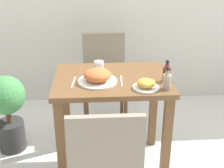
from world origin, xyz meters
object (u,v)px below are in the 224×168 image
Objects in this scene: food_plate at (97,76)px; side_plate at (146,84)px; chair_far at (104,76)px; drink_cup at (99,66)px; sauce_bottle at (167,73)px; potted_plant_left at (7,107)px; condiment_bottle at (167,81)px; chair_near at (105,165)px.

side_plate is (0.32, -0.12, -0.01)m from food_plate.
drink_cup is (-0.06, -0.50, 0.30)m from chair_far.
sauce_bottle reaches higher than potted_plant_left.
side_plate is 0.26× the size of potted_plant_left.
chair_far reaches higher than side_plate.
condiment_bottle is at bearing -39.58° from drink_cup.
condiment_bottle is at bearing -66.01° from chair_far.
chair_far is at bearing 24.94° from potted_plant_left.
food_plate is 0.35m from side_plate.
sauce_bottle is at bearing -129.20° from chair_near.
potted_plant_left is at bearing 171.71° from drink_cup.
side_plate reaches higher than potted_plant_left.
food_plate is at bearing 162.45° from condiment_bottle.
chair_near is 0.61m from side_plate.
drink_cup is (-0.31, 0.35, 0.01)m from side_plate.
food_plate is at bearing 178.02° from sauce_bottle.
sauce_bottle reaches higher than side_plate.
drink_cup is 0.52m from sauce_bottle.
sauce_bottle is (0.16, 0.11, 0.03)m from side_plate.
drink_cup reaches higher than potted_plant_left.
food_plate is 1.73× the size of sauce_bottle.
potted_plant_left is at bearing -49.25° from chair_near.
chair_far reaches higher than food_plate.
condiment_bottle is at bearing -17.55° from food_plate.
food_plate is 0.22m from drink_cup.
condiment_bottle is (0.44, -0.36, 0.02)m from drink_cup.
chair_far is at bearing 84.10° from food_plate.
sauce_bottle is at bearing -15.77° from potted_plant_left.
sauce_bottle is 0.23× the size of potted_plant_left.
chair_near is at bearing -134.91° from condiment_bottle.
chair_near is 1.00× the size of chair_far.
sauce_bottle and condiment_bottle have the same top height.
side_plate is 0.14m from condiment_bottle.
chair_far is 0.92m from potted_plant_left.
chair_near is at bearing -89.03° from drink_cup.
sauce_bottle is 1.00× the size of condiment_bottle.
potted_plant_left is (-0.83, -0.38, -0.10)m from chair_far.
side_plate is 1.12× the size of sauce_bottle.
chair_near is at bearing -129.20° from sauce_bottle.
chair_near is 5.58× the size of condiment_bottle.
potted_plant_left is at bearing 164.23° from sauce_bottle.
chair_near is 1.20m from potted_plant_left.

